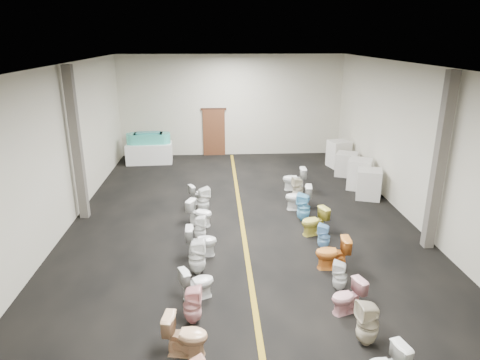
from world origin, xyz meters
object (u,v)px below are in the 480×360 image
Objects in this scene: toilet_left_9 at (203,200)px; toilet_left_7 at (200,228)px; bathtub at (148,139)px; toilet_left_4 at (197,283)px; toilet_left_3 at (192,305)px; toilet_right_7 at (314,221)px; toilet_right_9 at (298,197)px; toilet_right_11 at (294,179)px; appliance_crate_c at (347,164)px; toilet_right_6 at (324,237)px; toilet_left_8 at (200,213)px; toilet_right_2 at (368,324)px; appliance_crate_b at (360,174)px; toilet_right_8 at (304,207)px; display_table at (149,153)px; appliance_crate_d at (339,154)px; toilet_right_5 at (332,253)px; toilet_left_2 at (186,335)px; toilet_left_5 at (197,257)px; toilet_left_10 at (199,194)px; toilet_right_3 at (348,297)px; toilet_left_6 at (201,241)px; appliance_crate_a at (369,184)px; toilet_right_4 at (340,276)px; toilet_right_10 at (298,188)px.

toilet_left_7 is at bearing 158.11° from toilet_left_9.
toilet_left_4 is at bearing -79.88° from bathtub.
toilet_left_4 is (0.06, 0.82, -0.02)m from toilet_left_3.
toilet_left_3 is 4.87m from toilet_right_7.
toilet_right_9 reaches higher than toilet_right_11.
toilet_right_6 is at bearing -111.60° from appliance_crate_c.
toilet_right_2 is at bearing -126.21° from toilet_left_8.
toilet_right_8 is (-2.57, -2.73, -0.11)m from appliance_crate_b.
toilet_right_7 reaches higher than toilet_left_4.
toilet_right_11 reaches higher than toilet_right_7.
display_table is 10.02m from toilet_right_6.
toilet_right_5 is at bearing -106.58° from appliance_crate_d.
toilet_left_2 is at bearing -170.29° from toilet_left_7.
toilet_left_2 is at bearing 178.79° from toilet_left_5.
appliance_crate_b is 6.01m from toilet_right_5.
toilet_left_3 is at bearing -169.49° from toilet_left_7.
display_table is 2.14× the size of appliance_crate_c.
toilet_right_6 is at bearing -94.26° from toilet_left_8.
toilet_left_4 is 1.03× the size of toilet_left_7.
appliance_crate_c is 7.13m from toilet_left_8.
toilet_left_3 is 3.68m from toilet_right_5.
toilet_left_10 is 4.73m from toilet_right_6.
appliance_crate_d is 11.52m from toilet_left_3.
display_table is 2.48× the size of toilet_left_3.
toilet_right_5 is at bearing -166.53° from toilet_left_10.
appliance_crate_d is at bearing -33.42° from toilet_left_5.
toilet_right_3 reaches higher than toilet_right_6.
toilet_left_5 is 3.44m from toilet_right_3.
toilet_left_6 is at bearing -24.02° from toilet_left_4.
toilet_right_7 is (-2.45, -3.64, -0.16)m from appliance_crate_b.
toilet_right_9 reaches higher than toilet_right_6.
appliance_crate_c reaches higher than toilet_right_7.
toilet_right_7 is (3.25, -2.51, 0.05)m from toilet_left_10.
toilet_right_5 is (0.14, 1.69, 0.05)m from toilet_right_3.
toilet_left_9 is 6.91m from toilet_right_2.
appliance_crate_a reaches higher than appliance_crate_c.
appliance_crate_d reaches higher than toilet_left_6.
toilet_left_8 is at bearing -161.59° from appliance_crate_a.
appliance_crate_c is at bearing -175.61° from toilet_right_4.
toilet_left_8 is (2.38, -6.63, -0.05)m from display_table.
toilet_left_10 is at bearing -178.32° from appliance_crate_a.
toilet_left_6 is 3.53m from toilet_right_8.
toilet_right_10 reaches higher than toilet_left_10.
toilet_left_2 is at bearing 152.69° from toilet_left_4.
toilet_left_6 is at bearing -164.49° from toilet_left_7.
toilet_left_7 is 0.95× the size of toilet_left_8.
toilet_left_5 is 1.00× the size of toilet_right_8.
appliance_crate_b is 1.35× the size of toilet_right_5.
toilet_left_9 is 3.09m from toilet_right_8.
toilet_right_5 is 5.48m from toilet_right_11.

